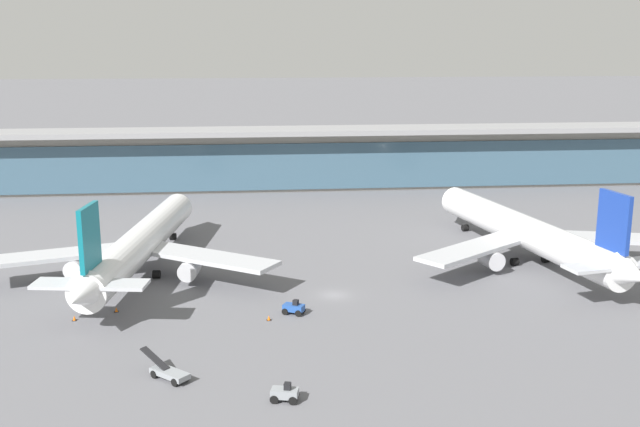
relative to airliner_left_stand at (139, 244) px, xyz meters
name	(u,v)px	position (x,y,z in m)	size (l,w,h in m)	color
ground_plane	(334,295)	(29.40, -12.53, -5.04)	(1200.00, 1200.00, 0.00)	slate
airliner_left_stand	(139,244)	(0.00, 0.00, 0.00)	(45.73, 59.99, 16.00)	white
airliner_centre_stand	(527,232)	(63.34, 1.31, 0.00)	(45.30, 59.71, 16.00)	white
service_truck_near_nose_grey	(169,372)	(8.01, -38.59, -4.23)	(5.90, 5.62, 2.70)	gray
service_truck_under_wing_blue	(294,308)	(23.06, -19.75, -4.16)	(3.32, 2.80, 2.05)	#234C9E
service_truck_mid_apron_grey	(285,393)	(20.51, -45.06, -4.16)	(3.18, 2.33, 2.05)	gray
service_truck_by_tail_olive	(599,246)	(78.79, 6.58, -4.16)	(1.74, 2.88, 2.05)	olive
terminal_building	(297,158)	(29.40, 67.26, 2.83)	(189.01, 12.80, 15.20)	#9E998E
safety_cone_alpha	(116,310)	(-1.17, -16.56, -4.72)	(0.62, 0.62, 0.70)	orange
safety_cone_bravo	(269,318)	(19.60, -21.79, -4.72)	(0.62, 0.62, 0.70)	orange
safety_cone_delta	(74,318)	(-6.19, -19.35, -4.72)	(0.62, 0.62, 0.70)	orange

